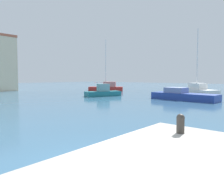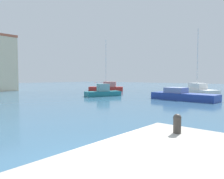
{
  "view_description": "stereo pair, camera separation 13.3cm",
  "coord_description": "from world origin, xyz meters",
  "views": [
    {
      "loc": [
        -4.84,
        -4.6,
        2.91
      ],
      "look_at": [
        21.25,
        17.99,
        0.92
      ],
      "focal_mm": 34.79,
      "sensor_mm": 36.0,
      "label": 1
    },
    {
      "loc": [
        -4.76,
        -4.7,
        2.91
      ],
      "look_at": [
        21.25,
        17.99,
        0.92
      ],
      "focal_mm": 34.79,
      "sensor_mm": 36.0,
      "label": 2
    }
  ],
  "objects": [
    {
      "name": "water",
      "position": [
        15.0,
        20.0,
        0.0
      ],
      "size": [
        160.0,
        160.0,
        0.0
      ],
      "primitive_type": "plane",
      "color": "#38607F",
      "rests_on": "ground"
    },
    {
      "name": "motorboat_teal_far_left",
      "position": [
        19.18,
        18.01,
        0.6
      ],
      "size": [
        5.73,
        3.63,
        1.88
      ],
      "color": "#1E707A",
      "rests_on": "water"
    },
    {
      "name": "sailboat_red_distant_north",
      "position": [
        28.83,
        25.99,
        0.74
      ],
      "size": [
        5.96,
        6.86,
        10.68
      ],
      "color": "#B22823",
      "rests_on": "water"
    },
    {
      "name": "motorboat_blue_mid_harbor",
      "position": [
        21.88,
        6.61,
        0.56
      ],
      "size": [
        3.07,
        8.43,
        1.56
      ],
      "color": "#233D93",
      "rests_on": "water"
    },
    {
      "name": "mooring_bollard",
      "position": [
        1.68,
        -1.81,
        1.47
      ],
      "size": [
        0.26,
        0.26,
        0.62
      ],
      "color": "#38332D",
      "rests_on": "pier_quay"
    },
    {
      "name": "sailboat_white_behind_lamppost",
      "position": [
        33.93,
        9.1,
        0.65
      ],
      "size": [
        6.4,
        8.36,
        11.38
      ],
      "color": "white",
      "rests_on": "water"
    }
  ]
}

